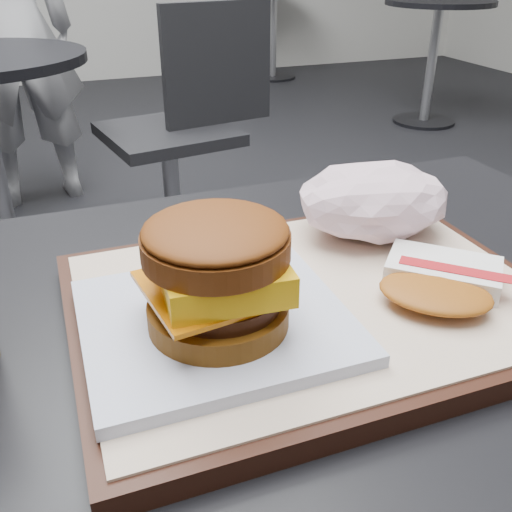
% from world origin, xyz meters
% --- Properties ---
extents(customer_table, '(0.80, 0.60, 0.77)m').
position_xyz_m(customer_table, '(0.00, 0.00, 0.58)').
color(customer_table, '#A5A5AA').
rests_on(customer_table, ground).
extents(serving_tray, '(0.38, 0.28, 0.02)m').
position_xyz_m(serving_tray, '(0.02, 0.01, 0.78)').
color(serving_tray, black).
rests_on(serving_tray, customer_table).
extents(breakfast_sandwich, '(0.19, 0.17, 0.09)m').
position_xyz_m(breakfast_sandwich, '(-0.07, -0.01, 0.83)').
color(breakfast_sandwich, white).
rests_on(breakfast_sandwich, serving_tray).
extents(hash_brown, '(0.13, 0.13, 0.02)m').
position_xyz_m(hash_brown, '(0.11, -0.02, 0.80)').
color(hash_brown, white).
rests_on(hash_brown, serving_tray).
extents(crumpled_wrapper, '(0.15, 0.12, 0.07)m').
position_xyz_m(crumpled_wrapper, '(0.12, 0.10, 0.82)').
color(crumpled_wrapper, white).
rests_on(crumpled_wrapper, serving_tray).
extents(neighbor_chair, '(0.63, 0.49, 0.88)m').
position_xyz_m(neighbor_chair, '(0.30, 1.60, 0.51)').
color(neighbor_chair, '#9E9EA3').
rests_on(neighbor_chair, ground).
extents(patron, '(0.59, 0.43, 1.48)m').
position_xyz_m(patron, '(-0.24, 2.34, 0.74)').
color(patron, silver).
rests_on(patron, ground).
extents(bg_table_near, '(0.66, 0.66, 0.75)m').
position_xyz_m(bg_table_near, '(2.20, 2.80, 0.56)').
color(bg_table_near, black).
rests_on(bg_table_near, ground).
extents(bg_table_far, '(0.66, 0.66, 0.75)m').
position_xyz_m(bg_table_far, '(1.80, 4.50, 0.56)').
color(bg_table_far, black).
rests_on(bg_table_far, ground).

